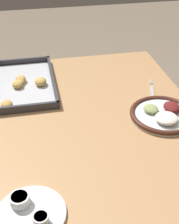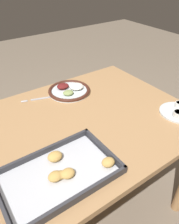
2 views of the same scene
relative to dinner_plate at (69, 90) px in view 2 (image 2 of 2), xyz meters
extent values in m
plane|color=#7A6B59|center=(0.06, 0.27, -0.76)|extent=(8.00, 8.00, 0.00)
cube|color=#AD7F51|center=(0.06, 0.27, -0.03)|extent=(1.06, 0.85, 0.03)
cylinder|color=#AD7F51|center=(-0.42, -0.10, -0.40)|extent=(0.06, 0.06, 0.72)
cylinder|color=silver|center=(0.00, 0.00, -0.01)|extent=(0.25, 0.25, 0.01)
torus|color=#472319|center=(0.00, 0.00, 0.00)|extent=(0.25, 0.25, 0.02)
ellipsoid|color=white|center=(-0.04, 0.01, 0.01)|extent=(0.08, 0.08, 0.03)
ellipsoid|color=maroon|center=(0.02, -0.04, 0.01)|extent=(0.07, 0.06, 0.03)
ellipsoid|color=#8C9E5B|center=(0.03, 0.04, 0.01)|extent=(0.06, 0.06, 0.02)
cube|color=#B2B2B7|center=(0.15, -0.02, -0.01)|extent=(0.17, 0.06, 0.00)
cylinder|color=#B2B2B7|center=(0.26, -0.06, -0.01)|extent=(0.03, 0.01, 0.00)
cylinder|color=#B2B2B7|center=(0.26, -0.05, -0.01)|extent=(0.03, 0.01, 0.00)
cylinder|color=#B2B2B7|center=(0.26, -0.05, -0.01)|extent=(0.03, 0.01, 0.00)
cylinder|color=#B2B2B7|center=(0.26, -0.05, -0.01)|extent=(0.03, 0.01, 0.00)
cylinder|color=silver|center=(-0.35, 0.51, -0.01)|extent=(0.19, 0.19, 0.01)
cylinder|color=silver|center=(-0.38, 0.48, 0.01)|extent=(0.04, 0.04, 0.03)
cylinder|color=silver|center=(-0.31, 0.53, 0.01)|extent=(0.05, 0.05, 0.03)
cylinder|color=#51992D|center=(-0.31, 0.53, 0.02)|extent=(0.04, 0.04, 0.01)
cube|color=#333338|center=(0.35, 0.51, -0.01)|extent=(0.43, 0.27, 0.01)
cube|color=silver|center=(0.35, 0.51, -0.01)|extent=(0.40, 0.25, 0.00)
cube|color=#333338|center=(0.35, 0.38, 0.01)|extent=(0.43, 0.01, 0.03)
cube|color=#333338|center=(0.35, 0.63, 0.01)|extent=(0.43, 0.01, 0.03)
cube|color=#333338|center=(0.14, 0.51, 0.01)|extent=(0.01, 0.27, 0.03)
cube|color=#333338|center=(0.56, 0.51, 0.01)|extent=(0.01, 0.27, 0.03)
ellipsoid|color=tan|center=(0.17, 0.58, 0.01)|extent=(0.05, 0.05, 0.03)
ellipsoid|color=tan|center=(0.32, 0.43, 0.01)|extent=(0.06, 0.05, 0.03)
ellipsoid|color=tan|center=(0.35, 0.52, 0.01)|extent=(0.04, 0.04, 0.02)
ellipsoid|color=tan|center=(0.32, 0.53, 0.01)|extent=(0.05, 0.05, 0.03)
ellipsoid|color=tan|center=(0.37, 0.52, 0.01)|extent=(0.05, 0.05, 0.03)
camera|label=1|loc=(-0.88, 0.46, 0.68)|focal=50.00mm
camera|label=2|loc=(0.55, 1.00, 0.65)|focal=35.00mm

